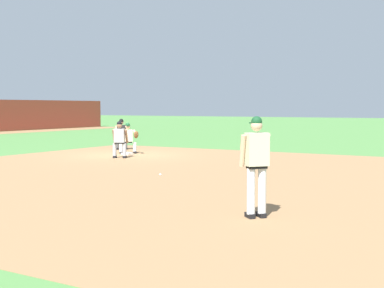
{
  "coord_description": "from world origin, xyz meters",
  "views": [
    {
      "loc": [
        -17.94,
        -13.77,
        2.03
      ],
      "look_at": [
        -6.33,
        -6.92,
        1.09
      ],
      "focal_mm": 50.0,
      "sensor_mm": 36.0,
      "label": 1
    }
  ],
  "objects": [
    {
      "name": "first_baseman",
      "position": [
        0.44,
        0.26,
        0.73
      ],
      "size": [
        0.72,
        1.09,
        1.34
      ],
      "color": "black",
      "rests_on": "ground"
    },
    {
      "name": "first_base_bag",
      "position": [
        0.0,
        0.0,
        0.04
      ],
      "size": [
        0.38,
        0.38,
        0.09
      ],
      "primitive_type": "cube",
      "color": "white",
      "rests_on": "ground"
    },
    {
      "name": "ground_plane",
      "position": [
        0.0,
        0.0,
        0.0
      ],
      "size": [
        160.0,
        160.0,
        0.0
      ],
      "primitive_type": "plane",
      "color": "#518942"
    },
    {
      "name": "infield_dirt_patch",
      "position": [
        -4.52,
        -4.94,
        0.0
      ],
      "size": [
        18.0,
        18.0,
        0.01
      ],
      "primitive_type": "cube",
      "color": "#9E754C",
      "rests_on": "ground"
    },
    {
      "name": "pitcher",
      "position": [
        -9.0,
        -9.87,
        1.06
      ],
      "size": [
        0.85,
        0.55,
        1.86
      ],
      "color": "black",
      "rests_on": "ground"
    },
    {
      "name": "umpire",
      "position": [
        2.07,
        1.91,
        0.79
      ],
      "size": [
        0.67,
        0.67,
        1.46
      ],
      "color": "black",
      "rests_on": "ground"
    },
    {
      "name": "baserunner",
      "position": [
        -1.3,
        -0.63,
        0.79
      ],
      "size": [
        0.6,
        0.67,
        1.46
      ],
      "color": "black",
      "rests_on": "ground"
    },
    {
      "name": "baseball",
      "position": [
        -5.01,
        -5.06,
        0.04
      ],
      "size": [
        0.07,
        0.07,
        0.07
      ],
      "primitive_type": "sphere",
      "color": "white",
      "rests_on": "ground"
    }
  ]
}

